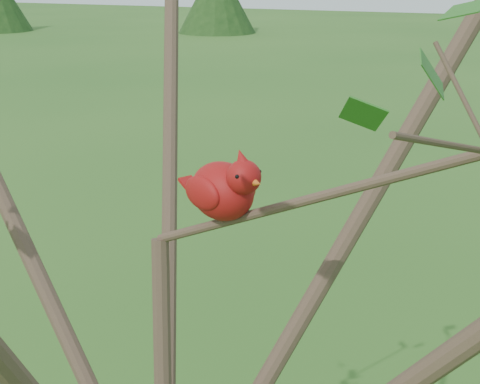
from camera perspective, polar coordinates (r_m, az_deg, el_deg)
The scene contains 2 objects.
crabapple_tree at distance 1.25m, azimuth -6.45°, elevation 1.32°, with size 2.35×2.05×2.95m.
cardinal at distance 1.32m, azimuth -1.19°, elevation 0.24°, with size 0.21×0.15×0.16m.
Camera 1 is at (0.66, -1.05, 2.46)m, focal length 55.00 mm.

